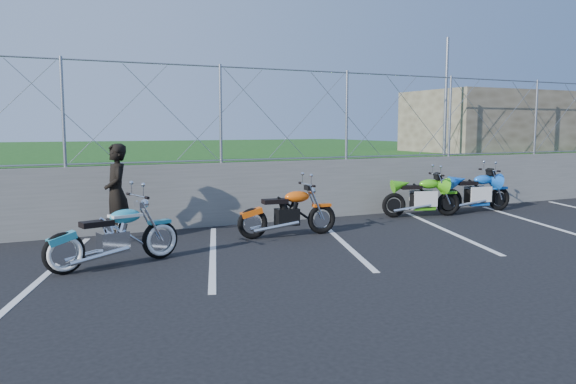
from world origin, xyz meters
name	(u,v)px	position (x,y,z in m)	size (l,w,h in m)	color
ground	(234,268)	(0.00, 0.00, 0.00)	(90.00, 90.00, 0.00)	black
retaining_wall	(174,197)	(0.00, 3.50, 0.65)	(30.00, 0.22, 1.30)	slate
grass_field	(106,166)	(0.00, 13.50, 0.65)	(30.00, 20.00, 1.30)	#184512
stone_building	(494,122)	(10.50, 5.50, 2.20)	(5.00, 3.00, 1.80)	brown
chain_link_fence	(172,113)	(0.00, 3.50, 2.30)	(28.00, 0.03, 2.00)	gray
sign_pole	(446,97)	(7.20, 3.90, 2.80)	(0.08, 0.08, 3.00)	gray
parking_lines	(281,247)	(1.20, 1.00, 0.00)	(18.29, 4.31, 0.01)	silver
cruiser_turquoise	(116,238)	(-1.52, 0.84, 0.41)	(2.01, 0.73, 1.02)	black
naked_orange	(289,214)	(1.74, 1.79, 0.42)	(1.96, 0.66, 0.98)	black
sportbike_green	(423,198)	(5.49, 2.59, 0.42)	(1.85, 0.69, 0.98)	black
sportbike_blue	(477,194)	(7.11, 2.60, 0.44)	(1.96, 0.70, 1.01)	black
person_standing	(117,193)	(-1.23, 2.66, 0.87)	(0.64, 0.42, 1.75)	black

